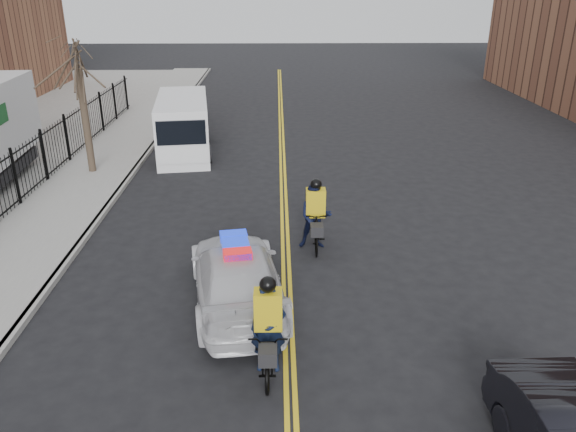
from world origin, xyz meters
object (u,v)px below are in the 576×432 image
(cyclist_near, at_px, (269,338))
(cyclist_far, at_px, (315,221))
(cargo_van, at_px, (183,127))
(police_cruiser, at_px, (237,276))

(cyclist_near, xyz_separation_m, cyclist_far, (1.27, 5.52, 0.10))
(cargo_van, relative_size, cyclist_far, 2.91)
(cargo_van, xyz_separation_m, cyclist_near, (3.93, -15.13, -0.48))
(police_cruiser, relative_size, cyclist_near, 2.52)
(cyclist_near, bearing_deg, cargo_van, 104.84)
(cyclist_near, distance_m, cyclist_far, 5.66)
(cargo_van, bearing_deg, cyclist_far, -69.10)
(cargo_van, bearing_deg, cyclist_near, -82.95)
(police_cruiser, relative_size, cyclist_far, 2.55)
(cargo_van, height_order, cyclist_far, cargo_van)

